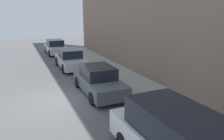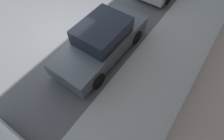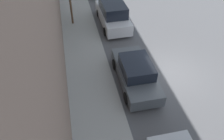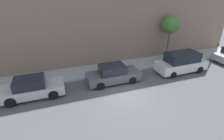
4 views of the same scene
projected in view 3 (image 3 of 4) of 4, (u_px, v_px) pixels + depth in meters
The scene contains 4 objects.
ground_plane at pixel (170, 73), 13.25m from camera, with size 60.00×60.00×0.00m, color #515154.
sidewalk at pixel (91, 84), 12.42m from camera, with size 2.66×32.00×0.15m.
parked_minivan_second at pixel (113, 14), 17.11m from camera, with size 2.02×4.93×1.90m.
parked_sedan_third at pixel (136, 73), 12.20m from camera, with size 1.92×4.51×1.54m.
Camera 3 is at (5.56, 8.83, 8.90)m, focal length 35.00 mm.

